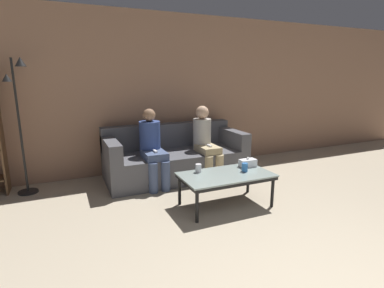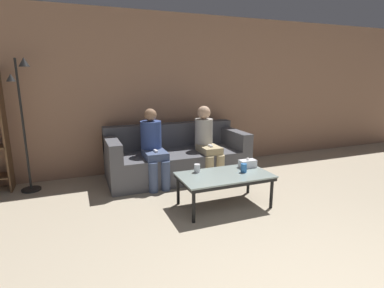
{
  "view_description": "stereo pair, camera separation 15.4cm",
  "coord_description": "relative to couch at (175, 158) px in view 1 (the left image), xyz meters",
  "views": [
    {
      "loc": [
        -1.62,
        -0.79,
        1.6
      ],
      "look_at": [
        0.0,
        2.87,
        0.68
      ],
      "focal_mm": 28.0,
      "sensor_mm": 36.0,
      "label": 1
    },
    {
      "loc": [
        -1.47,
        -0.85,
        1.6
      ],
      "look_at": [
        0.0,
        2.87,
        0.68
      ],
      "focal_mm": 28.0,
      "sensor_mm": 36.0,
      "label": 2
    }
  ],
  "objects": [
    {
      "name": "seated_person_mid_left",
      "position": [
        0.43,
        -0.22,
        0.29
      ],
      "size": [
        0.31,
        0.63,
        1.13
      ],
      "color": "tan",
      "rests_on": "ground_plane"
    },
    {
      "name": "cup_near_left",
      "position": [
        -0.1,
        -1.11,
        0.17
      ],
      "size": [
        0.07,
        0.07,
        0.1
      ],
      "color": "silver",
      "rests_on": "coffee_table"
    },
    {
      "name": "coffee_table",
      "position": [
        0.18,
        -1.31,
        0.07
      ],
      "size": [
        1.13,
        0.62,
        0.42
      ],
      "color": "#8C9E99",
      "rests_on": "ground_plane"
    },
    {
      "name": "seated_person_left_end",
      "position": [
        -0.43,
        -0.21,
        0.29
      ],
      "size": [
        0.31,
        0.65,
        1.13
      ],
      "color": "#47567A",
      "rests_on": "ground_plane"
    },
    {
      "name": "tissue_box",
      "position": [
        0.59,
        -1.16,
        0.16
      ],
      "size": [
        0.22,
        0.12,
        0.13
      ],
      "color": "white",
      "rests_on": "coffee_table"
    },
    {
      "name": "couch",
      "position": [
        0.0,
        0.0,
        0.0
      ],
      "size": [
        2.18,
        0.95,
        0.82
      ],
      "color": "#515156",
      "rests_on": "ground_plane"
    },
    {
      "name": "cup_near_right",
      "position": [
        0.44,
        -1.32,
        0.17
      ],
      "size": [
        0.08,
        0.08,
        0.11
      ],
      "color": "#3372BF",
      "rests_on": "coffee_table"
    },
    {
      "name": "standing_lamp",
      "position": [
        -2.11,
        0.18,
        0.82
      ],
      "size": [
        0.31,
        0.26,
        1.83
      ],
      "color": "black",
      "rests_on": "ground_plane"
    },
    {
      "name": "wall_back",
      "position": [
        0.0,
        0.55,
        1.0
      ],
      "size": [
        12.0,
        0.06,
        2.6
      ],
      "color": "#9E755B",
      "rests_on": "ground_plane"
    }
  ]
}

